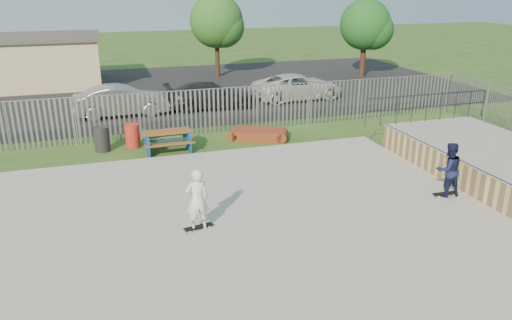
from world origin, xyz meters
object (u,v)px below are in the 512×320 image
object	(u,v)px
picnic_table	(167,141)
funbox	(258,134)
trash_bin_grey	(102,139)
car_dark	(210,95)
trash_bin_red	(132,136)
car_silver	(121,101)
tree_right	(365,25)
tree_mid	(216,21)
skater_navy	(448,170)
skater_white	(197,200)
car_white	(298,87)

from	to	relation	value
picnic_table	funbox	bearing A→B (deg)	3.92
trash_bin_grey	car_dark	bearing A→B (deg)	45.10
picnic_table	trash_bin_red	size ratio (longest dim) A/B	2.05
trash_bin_grey	car_dark	xyz separation A→B (m)	(5.69, 5.71, 0.21)
trash_bin_grey	car_silver	distance (m)	5.61
trash_bin_grey	car_dark	size ratio (longest dim) A/B	0.21
funbox	car_silver	xyz separation A→B (m)	(-5.34, 5.83, 0.58)
tree_right	car_dark	bearing A→B (deg)	-154.11
funbox	trash_bin_grey	bearing A→B (deg)	-158.09
car_silver	trash_bin_grey	bearing A→B (deg)	166.74
car_silver	car_dark	size ratio (longest dim) A/B	0.97
tree_right	tree_mid	bearing A→B (deg)	161.64
trash_bin_grey	car_dark	world-z (taller)	car_dark
picnic_table	skater_navy	xyz separation A→B (m)	(7.56, -7.42, 0.59)
car_dark	tree_right	distance (m)	14.07
car_dark	picnic_table	bearing A→B (deg)	154.67
picnic_table	car_dark	bearing A→B (deg)	61.70
trash_bin_red	tree_right	distance (m)	20.70
car_dark	skater_white	distance (m)	14.18
trash_bin_red	trash_bin_grey	xyz separation A→B (m)	(-1.20, -0.14, 0.01)
skater_navy	trash_bin_grey	bearing A→B (deg)	-36.51
trash_bin_grey	car_silver	world-z (taller)	car_silver
picnic_table	tree_right	size ratio (longest dim) A/B	0.37
trash_bin_grey	tree_mid	xyz separation A→B (m)	(8.29, 14.96, 3.34)
car_silver	tree_right	distance (m)	18.30
car_dark	skater_white	xyz separation A→B (m)	(-3.40, -13.76, 0.29)
car_dark	skater_white	bearing A→B (deg)	167.26
picnic_table	car_dark	xyz separation A→B (m)	(3.21, 6.44, 0.29)
picnic_table	tree_right	xyz separation A→B (m)	(15.59, 12.45, 3.19)
car_silver	car_white	world-z (taller)	car_silver
funbox	trash_bin_red	world-z (taller)	trash_bin_red
picnic_table	tree_right	distance (m)	20.21
tree_mid	tree_right	xyz separation A→B (m)	(9.78, -3.25, -0.22)
trash_bin_red	car_silver	world-z (taller)	car_silver
trash_bin_red	car_white	size ratio (longest dim) A/B	0.19
funbox	car_silver	size ratio (longest dim) A/B	0.51
trash_bin_grey	tree_right	distance (m)	21.76
car_white	tree_right	bearing A→B (deg)	-57.52
car_silver	tree_mid	bearing A→B (deg)	-39.24
trash_bin_red	skater_white	bearing A→B (deg)	-82.47
funbox	tree_right	xyz separation A→B (m)	(11.64, 12.06, 3.40)
picnic_table	tree_right	bearing A→B (deg)	36.79
picnic_table	skater_white	bearing A→B (deg)	-93.34
tree_right	skater_navy	world-z (taller)	tree_right
funbox	car_white	bearing A→B (deg)	80.73
car_white	trash_bin_red	bearing A→B (deg)	117.65
car_silver	skater_white	world-z (taller)	skater_white
car_white	skater_white	xyz separation A→B (m)	(-8.67, -14.37, 0.26)
picnic_table	car_dark	world-z (taller)	car_dark
car_dark	skater_navy	xyz separation A→B (m)	(4.35, -13.86, 0.29)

